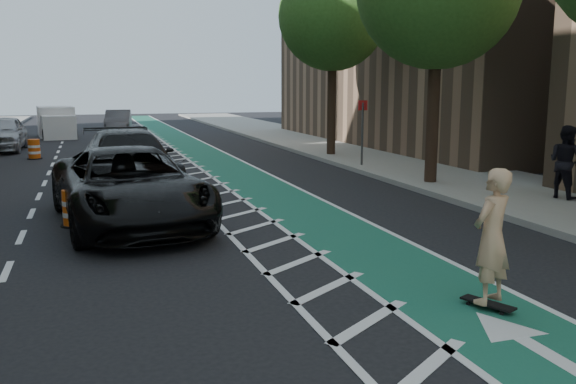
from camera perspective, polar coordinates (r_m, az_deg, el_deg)
name	(u,v)px	position (r m, az deg, el deg)	size (l,w,h in m)	color
ground	(231,299)	(8.84, -5.39, -9.93)	(120.00, 120.00, 0.00)	black
bike_lane	(254,183)	(18.99, -3.22, 0.84)	(2.00, 90.00, 0.01)	#165043
buffer_strip	(206,185)	(18.66, -7.67, 0.61)	(1.40, 90.00, 0.01)	silver
sidewalk_right	(437,172)	(21.55, 13.73, 1.84)	(5.00, 90.00, 0.15)	gray
curb_right	(372,175)	(20.38, 7.86, 1.60)	(0.12, 90.00, 0.16)	gray
tree_r_d	(330,17)	(26.15, 3.95, 15.99)	(4.20, 4.20, 7.90)	#382619
sign_post	(362,132)	(22.27, 6.96, 5.61)	(0.35, 0.08, 2.47)	#4C4C4C
skateboard	(488,303)	(8.82, 18.19, -9.88)	(0.49, 0.76, 0.10)	black
skateboarder	(492,236)	(8.56, 18.53, -3.96)	(0.67, 0.44, 1.84)	tan
suv_near	(129,187)	(13.65, -14.69, 0.49)	(2.78, 6.02, 1.67)	black
suv_far	(128,161)	(18.19, -14.73, 2.84)	(2.40, 5.91, 1.72)	black
car_silver	(2,133)	(31.37, -25.22, 5.00)	(1.93, 4.81, 1.64)	#AAAAAF
car_grey	(118,121)	(41.19, -15.59, 6.40)	(1.54, 4.42, 1.46)	#535257
pedestrian	(565,162)	(17.05, 24.53, 2.57)	(0.91, 0.71, 1.86)	black
box_truck	(57,123)	(38.48, -20.82, 6.03)	(2.35, 4.44, 1.77)	white
barrel_a	(74,209)	(13.92, -19.42, -1.51)	(0.58, 0.58, 0.79)	#F05A0C
barrel_b	(81,179)	(17.83, -18.84, 1.15)	(0.69, 0.69, 0.94)	#FF530D
barrel_c	(34,150)	(27.34, -22.66, 3.68)	(0.60, 0.60, 0.82)	#DA4F0B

